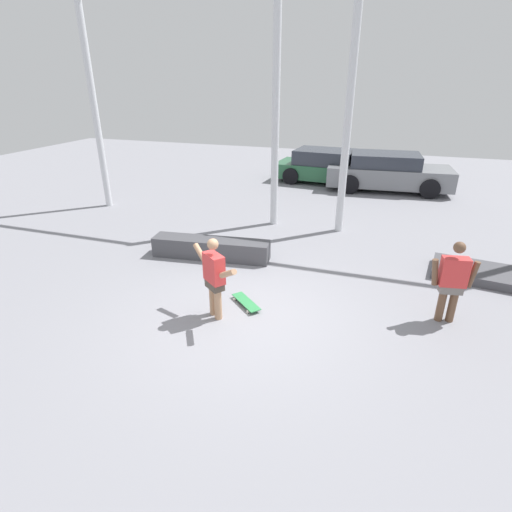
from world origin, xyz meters
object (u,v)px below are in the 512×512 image
at_px(skateboarder, 214,276).
at_px(manual_pad, 490,275).
at_px(parked_car_green, 327,167).
at_px(parked_car_grey, 387,172).
at_px(skateboard, 246,302).
at_px(grind_box, 211,248).
at_px(bystander, 452,280).

height_order(skateboarder, manual_pad, skateboarder).
bearing_deg(parked_car_green, parked_car_grey, -7.25).
bearing_deg(parked_car_grey, manual_pad, -75.96).
relative_size(skateboard, manual_pad, 0.31).
bearing_deg(grind_box, manual_pad, 7.80).
height_order(skateboarder, grind_box, skateboarder).
distance_m(skateboarder, parked_car_green, 10.46).
xyz_separation_m(skateboard, grind_box, (-1.49, 1.75, 0.16)).
height_order(parked_car_grey, bystander, bystander).
bearing_deg(manual_pad, skateboarder, -147.39).
bearing_deg(grind_box, parked_car_green, 80.90).
height_order(grind_box, manual_pad, grind_box).
bearing_deg(grind_box, parked_car_grey, 64.88).
bearing_deg(manual_pad, skateboard, -149.96).
xyz_separation_m(parked_car_grey, bystander, (1.26, -8.86, 0.12)).
bearing_deg(parked_car_grey, bystander, -86.35).
bearing_deg(manual_pad, parked_car_green, 121.97).
distance_m(parked_car_green, parked_car_grey, 2.35).
xyz_separation_m(grind_box, manual_pad, (5.92, 0.81, -0.13)).
height_order(skateboard, manual_pad, manual_pad).
relative_size(parked_car_grey, bystander, 3.09).
distance_m(grind_box, parked_car_green, 8.31).
distance_m(skateboarder, grind_box, 2.59).
bearing_deg(parked_car_grey, skateboard, -107.12).
height_order(skateboard, bystander, bystander).
distance_m(parked_car_green, bystander, 10.00).
relative_size(parked_car_green, bystander, 2.86).
bearing_deg(skateboard, manual_pad, 71.47).
bearing_deg(parked_car_grey, parked_car_green, 163.62).
xyz_separation_m(skateboarder, grind_box, (-1.11, 2.27, -0.56)).
relative_size(skateboarder, parked_car_green, 0.35).
height_order(skateboarder, skateboard, skateboarder).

